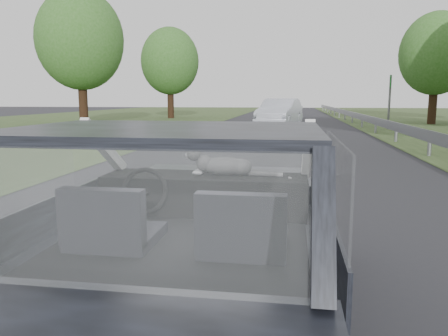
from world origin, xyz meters
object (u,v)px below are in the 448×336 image
(other_car, at_px, (280,113))
(cat, at_px, (225,165))
(highway_sign, at_px, (389,103))
(subject_car, at_px, (187,233))

(other_car, bearing_deg, cat, -78.56)
(cat, height_order, other_car, other_car)
(cat, relative_size, highway_sign, 0.20)
(highway_sign, bearing_deg, other_car, -172.89)
(subject_car, relative_size, highway_sign, 1.47)
(subject_car, distance_m, highway_sign, 21.29)
(cat, bearing_deg, subject_car, -104.64)
(cat, xyz_separation_m, highway_sign, (5.33, 19.91, 0.28))
(subject_car, xyz_separation_m, cat, (0.15, 0.65, 0.36))
(cat, height_order, highway_sign, highway_sign)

